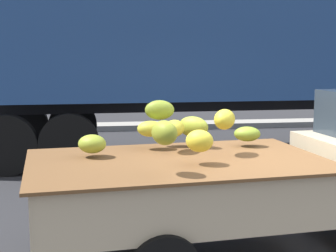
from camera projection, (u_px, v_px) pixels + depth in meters
curb_strip at (166, 126)px, 14.13m from camera, size 80.00×0.80×0.16m
semi_trailer at (241, 34)px, 10.23m from camera, size 12.05×2.82×3.95m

